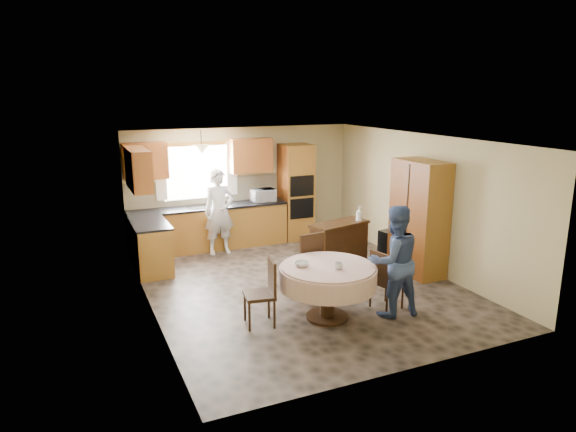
# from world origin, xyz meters

# --- Properties ---
(floor) EXTENTS (5.00, 6.00, 0.01)m
(floor) POSITION_xyz_m (0.00, 0.00, 0.00)
(floor) COLOR brown
(floor) RESTS_ON ground
(ceiling) EXTENTS (5.00, 6.00, 0.01)m
(ceiling) POSITION_xyz_m (0.00, 0.00, 2.50)
(ceiling) COLOR white
(ceiling) RESTS_ON wall_back
(wall_back) EXTENTS (5.00, 0.02, 2.50)m
(wall_back) POSITION_xyz_m (0.00, 3.00, 1.25)
(wall_back) COLOR tan
(wall_back) RESTS_ON floor
(wall_front) EXTENTS (5.00, 0.02, 2.50)m
(wall_front) POSITION_xyz_m (0.00, -3.00, 1.25)
(wall_front) COLOR tan
(wall_front) RESTS_ON floor
(wall_left) EXTENTS (0.02, 6.00, 2.50)m
(wall_left) POSITION_xyz_m (-2.50, 0.00, 1.25)
(wall_left) COLOR tan
(wall_left) RESTS_ON floor
(wall_right) EXTENTS (0.02, 6.00, 2.50)m
(wall_right) POSITION_xyz_m (2.50, 0.00, 1.25)
(wall_right) COLOR tan
(wall_right) RESTS_ON floor
(window) EXTENTS (1.40, 0.03, 1.10)m
(window) POSITION_xyz_m (-1.00, 2.98, 1.60)
(window) COLOR white
(window) RESTS_ON wall_back
(curtain_left) EXTENTS (0.22, 0.02, 1.15)m
(curtain_left) POSITION_xyz_m (-1.75, 2.93, 1.65)
(curtain_left) COLOR white
(curtain_left) RESTS_ON wall_back
(curtain_right) EXTENTS (0.22, 0.02, 1.15)m
(curtain_right) POSITION_xyz_m (-0.25, 2.93, 1.65)
(curtain_right) COLOR white
(curtain_right) RESTS_ON wall_back
(base_cab_back) EXTENTS (3.30, 0.60, 0.88)m
(base_cab_back) POSITION_xyz_m (-0.85, 2.70, 0.44)
(base_cab_back) COLOR gold
(base_cab_back) RESTS_ON floor
(counter_back) EXTENTS (3.30, 0.64, 0.04)m
(counter_back) POSITION_xyz_m (-0.85, 2.70, 0.90)
(counter_back) COLOR black
(counter_back) RESTS_ON base_cab_back
(base_cab_left) EXTENTS (0.60, 1.20, 0.88)m
(base_cab_left) POSITION_xyz_m (-2.20, 1.80, 0.44)
(base_cab_left) COLOR gold
(base_cab_left) RESTS_ON floor
(counter_left) EXTENTS (0.64, 1.20, 0.04)m
(counter_left) POSITION_xyz_m (-2.20, 1.80, 0.90)
(counter_left) COLOR black
(counter_left) RESTS_ON base_cab_left
(backsplash) EXTENTS (3.30, 0.02, 0.55)m
(backsplash) POSITION_xyz_m (-0.85, 2.99, 1.18)
(backsplash) COLOR beige
(backsplash) RESTS_ON wall_back
(wall_cab_left) EXTENTS (0.85, 0.33, 0.72)m
(wall_cab_left) POSITION_xyz_m (-2.05, 2.83, 1.91)
(wall_cab_left) COLOR #AA5F2A
(wall_cab_left) RESTS_ON wall_back
(wall_cab_right) EXTENTS (0.90, 0.33, 0.72)m
(wall_cab_right) POSITION_xyz_m (0.15, 2.83, 1.91)
(wall_cab_right) COLOR #AA5F2A
(wall_cab_right) RESTS_ON wall_back
(wall_cab_side) EXTENTS (0.33, 1.20, 0.72)m
(wall_cab_side) POSITION_xyz_m (-2.33, 1.80, 1.91)
(wall_cab_side) COLOR #AA5F2A
(wall_cab_side) RESTS_ON wall_left
(oven_tower) EXTENTS (0.66, 0.62, 2.12)m
(oven_tower) POSITION_xyz_m (1.15, 2.69, 1.06)
(oven_tower) COLOR gold
(oven_tower) RESTS_ON floor
(oven_upper) EXTENTS (0.56, 0.01, 0.45)m
(oven_upper) POSITION_xyz_m (1.15, 2.38, 1.25)
(oven_upper) COLOR black
(oven_upper) RESTS_ON oven_tower
(oven_lower) EXTENTS (0.56, 0.01, 0.45)m
(oven_lower) POSITION_xyz_m (1.15, 2.38, 0.75)
(oven_lower) COLOR black
(oven_lower) RESTS_ON oven_tower
(pendant) EXTENTS (0.36, 0.36, 0.18)m
(pendant) POSITION_xyz_m (-1.00, 2.50, 2.12)
(pendant) COLOR beige
(pendant) RESTS_ON ceiling
(sideboard) EXTENTS (1.23, 0.74, 0.82)m
(sideboard) POSITION_xyz_m (1.06, 0.55, 0.41)
(sideboard) COLOR #39230F
(sideboard) RESTS_ON floor
(space_heater) EXTENTS (0.49, 0.38, 0.61)m
(space_heater) POSITION_xyz_m (2.20, 0.50, 0.30)
(space_heater) COLOR black
(space_heater) RESTS_ON floor
(cupboard) EXTENTS (0.54, 1.08, 2.07)m
(cupboard) POSITION_xyz_m (2.22, -0.27, 1.03)
(cupboard) COLOR gold
(cupboard) RESTS_ON floor
(dining_table) EXTENTS (1.41, 1.41, 0.81)m
(dining_table) POSITION_xyz_m (-0.19, -1.33, 0.63)
(dining_table) COLOR #39230F
(dining_table) RESTS_ON floor
(chair_left) EXTENTS (0.47, 0.47, 0.96)m
(chair_left) POSITION_xyz_m (-1.10, -1.14, 0.53)
(chair_left) COLOR #39230F
(chair_left) RESTS_ON floor
(chair_back) EXTENTS (0.52, 0.52, 1.08)m
(chair_back) POSITION_xyz_m (-0.08, -0.46, 0.60)
(chair_back) COLOR #39230F
(chair_back) RESTS_ON floor
(chair_right) EXTENTS (0.48, 0.48, 0.92)m
(chair_right) POSITION_xyz_m (0.74, -1.39, 0.51)
(chair_right) COLOR #39230F
(chair_right) RESTS_ON floor
(framed_picture) EXTENTS (0.06, 0.58, 0.48)m
(framed_picture) POSITION_xyz_m (2.47, 0.27, 1.79)
(framed_picture) COLOR gold
(framed_picture) RESTS_ON wall_right
(microwave) EXTENTS (0.51, 0.37, 0.27)m
(microwave) POSITION_xyz_m (0.35, 2.65, 1.06)
(microwave) COLOR silver
(microwave) RESTS_ON counter_back
(person_sink) EXTENTS (0.66, 0.45, 1.74)m
(person_sink) POSITION_xyz_m (-0.74, 2.30, 0.87)
(person_sink) COLOR silver
(person_sink) RESTS_ON floor
(person_dining) EXTENTS (0.85, 0.69, 1.67)m
(person_dining) POSITION_xyz_m (0.75, -1.60, 0.83)
(person_dining) COLOR #394D7E
(person_dining) RESTS_ON floor
(bowl_sideboard) EXTENTS (0.27, 0.27, 0.06)m
(bowl_sideboard) POSITION_xyz_m (0.79, 0.55, 0.85)
(bowl_sideboard) COLOR #B2B2B2
(bowl_sideboard) RESTS_ON sideboard
(bottle_sideboard) EXTENTS (0.16, 0.16, 0.32)m
(bottle_sideboard) POSITION_xyz_m (1.48, 0.55, 0.98)
(bottle_sideboard) COLOR silver
(bottle_sideboard) RESTS_ON sideboard
(cup_table) EXTENTS (0.14, 0.14, 0.10)m
(cup_table) POSITION_xyz_m (-0.12, -1.51, 0.86)
(cup_table) COLOR #B2B2B2
(cup_table) RESTS_ON dining_table
(bowl_table) EXTENTS (0.26, 0.26, 0.07)m
(bowl_table) POSITION_xyz_m (-0.54, -1.19, 0.84)
(bowl_table) COLOR #B2B2B2
(bowl_table) RESTS_ON dining_table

